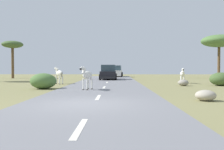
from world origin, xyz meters
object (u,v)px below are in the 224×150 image
zebra_0 (87,75)px  zebra_1 (59,73)px  zebra_2 (183,74)px  bush_0 (221,79)px  tree_0 (219,41)px  rock_4 (183,83)px  car_0 (116,72)px  tree_4 (12,46)px  rock_3 (206,95)px  car_1 (108,73)px  bush_1 (43,81)px

zebra_0 → zebra_1: 7.02m
zebra_2 → bush_0: bearing=137.5°
tree_0 → rock_4: tree_0 is taller
bush_0 → rock_4: bearing=-177.0°
car_0 → tree_4: size_ratio=0.87×
car_0 → tree_0: bearing=-15.2°
bush_0 → rock_3: bearing=-116.1°
car_1 → zebra_0: bearing=86.3°
zebra_1 → zebra_2: (11.23, 1.09, -0.07)m
zebra_1 → zebra_2: size_ratio=1.02×
zebra_0 → car_0: size_ratio=0.35×
bush_1 → rock_3: bush_1 is taller
zebra_1 → bush_1: size_ratio=0.88×
tree_4 → car_1: bearing=-16.9°
zebra_2 → rock_3: bearing=90.5°
tree_0 → rock_3: tree_0 is taller
zebra_1 → tree_0: size_ratio=0.27×
zebra_1 → tree_4: bearing=91.4°
car_1 → tree_0: tree_0 is taller
zebra_1 → car_1: size_ratio=0.36×
zebra_2 → car_0: car_0 is taller
zebra_0 → rock_3: (5.77, -4.94, -0.72)m
bush_0 → rock_3: bush_0 is taller
tree_4 → bush_0: bearing=-31.2°
bush_1 → rock_3: (8.89, -6.03, -0.30)m
tree_0 → bush_0: size_ratio=3.32×
zebra_1 → zebra_2: bearing=-30.6°
zebra_1 → rock_4: 10.68m
zebra_0 → tree_4: size_ratio=0.30×
car_1 → bush_0: bearing=134.2°
zebra_1 → car_1: 8.74m
car_1 → rock_3: car_1 is taller
car_0 → bush_0: 20.68m
car_0 → bush_1: (-4.97, -22.07, -0.31)m
car_1 → tree_4: size_ratio=0.85×
zebra_0 → car_1: bearing=-73.8°
car_1 → tree_4: tree_4 is taller
zebra_0 → tree_0: bearing=-110.7°
zebra_2 → rock_3: 12.49m
car_0 → tree_0: tree_0 is taller
rock_3 → tree_0: bearing=66.6°
zebra_2 → rock_3: size_ratio=1.71×
bush_0 → rock_4: size_ratio=2.13×
rock_4 → car_0: bearing=105.7°
zebra_0 → bush_1: 3.33m
car_1 → zebra_2: bearing=137.1°
tree_4 → car_0: bearing=20.5°
zebra_1 → rock_3: bearing=-87.3°
bush_1 → rock_4: size_ratio=2.13×
tree_0 → rock_3: 25.84m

